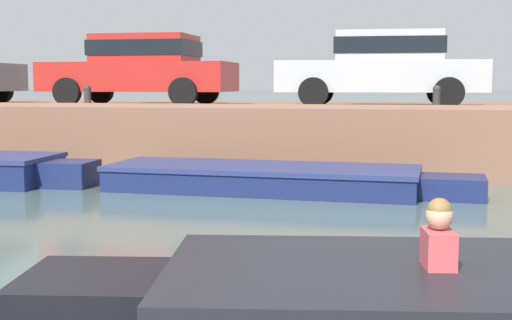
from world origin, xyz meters
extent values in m
plane|color=#4C605B|center=(0.00, 5.97, 0.00)|extent=(400.00, 400.00, 0.00)
cube|color=brown|center=(0.00, 14.94, 0.68)|extent=(60.00, 6.00, 1.36)
cube|color=#9F6C52|center=(0.00, 12.06, 1.40)|extent=(60.00, 0.24, 0.08)
cube|color=navy|center=(-4.91, 10.33, 0.23)|extent=(0.90, 0.94, 0.45)
cube|color=navy|center=(-1.41, 10.47, 0.18)|extent=(5.33, 2.01, 0.36)
cube|color=navy|center=(1.73, 10.29, 0.18)|extent=(1.10, 1.00, 0.36)
cube|color=navy|center=(-1.41, 10.47, 0.40)|extent=(5.40, 2.07, 0.08)
cube|color=brown|center=(-1.80, 10.49, 0.30)|extent=(0.33, 1.55, 0.06)
cube|color=black|center=(-1.19, 3.18, 0.24)|extent=(1.21, 1.20, 0.49)
cube|color=#C64C51|center=(1.17, 3.54, 0.61)|extent=(0.25, 0.35, 0.44)
sphere|color=tan|center=(1.17, 3.54, 0.93)|extent=(0.19, 0.19, 0.19)
sphere|color=olive|center=(1.17, 3.54, 0.97)|extent=(0.17, 0.17, 0.17)
cylinder|color=black|center=(-8.76, 14.59, 1.66)|extent=(0.60, 0.19, 0.60)
cube|color=#B2231E|center=(-4.83, 13.68, 1.98)|extent=(4.20, 1.73, 0.64)
cube|color=#B2231E|center=(-4.66, 13.68, 2.60)|extent=(2.10, 1.51, 0.60)
cube|color=black|center=(-4.66, 13.68, 2.60)|extent=(2.18, 1.55, 0.33)
cylinder|color=black|center=(-6.13, 12.81, 1.66)|extent=(0.60, 0.18, 0.60)
cylinder|color=black|center=(-6.12, 14.56, 1.66)|extent=(0.60, 0.18, 0.60)
cylinder|color=black|center=(-3.53, 12.80, 1.66)|extent=(0.60, 0.18, 0.60)
cylinder|color=black|center=(-3.52, 14.55, 1.66)|extent=(0.60, 0.18, 0.60)
cube|color=#B7BABC|center=(0.47, 13.68, 1.98)|extent=(4.28, 1.82, 0.64)
cube|color=#B7BABC|center=(0.64, 13.69, 2.60)|extent=(2.16, 1.54, 0.60)
cube|color=black|center=(0.64, 13.69, 2.60)|extent=(2.25, 1.58, 0.33)
cylinder|color=black|center=(-0.81, 12.78, 1.66)|extent=(0.61, 0.20, 0.60)
cylinder|color=black|center=(-0.87, 14.49, 1.66)|extent=(0.61, 0.20, 0.60)
cylinder|color=black|center=(1.81, 12.87, 1.66)|extent=(0.61, 0.20, 0.60)
cylinder|color=black|center=(1.75, 14.58, 1.66)|extent=(0.61, 0.20, 0.60)
cylinder|color=#2D2B28|center=(-5.37, 12.19, 1.54)|extent=(0.14, 0.14, 0.35)
sphere|color=#2D2B28|center=(-5.37, 12.19, 1.73)|extent=(0.15, 0.15, 0.15)
cylinder|color=#2D2B28|center=(1.55, 12.19, 1.54)|extent=(0.14, 0.14, 0.35)
sphere|color=#2D2B28|center=(1.55, 12.19, 1.73)|extent=(0.15, 0.15, 0.15)
camera|label=1|loc=(0.89, -1.43, 1.83)|focal=50.00mm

